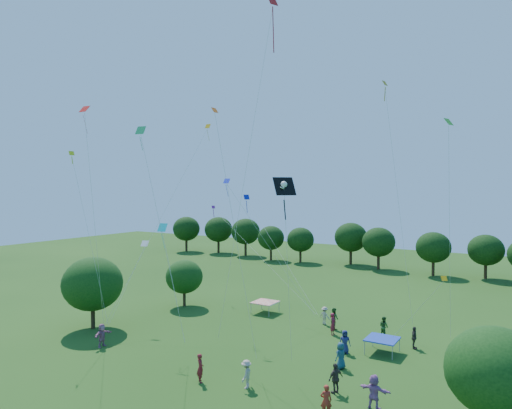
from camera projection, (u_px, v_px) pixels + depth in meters
The scene contains 35 objects.
near_tree_west at pixel (93, 284), 39.24m from camera, with size 5.12×5.12×6.18m.
near_tree_north at pixel (184, 277), 46.77m from camera, with size 3.80×3.80×4.75m.
near_tree_east at pixel (496, 372), 20.49m from camera, with size 4.45×4.45×5.84m.
treeline at pixel (393, 243), 67.33m from camera, with size 88.01×8.77×6.77m.
tent_red_stripe at pixel (265, 302), 44.25m from camera, with size 2.20×2.20×1.10m.
tent_blue at pixel (382, 339), 33.40m from camera, with size 2.20×2.20×1.10m.
crowd_person_0 at pixel (345, 342), 33.40m from camera, with size 0.84×0.45×1.70m, color navy.
crowd_person_1 at pixel (200, 368), 28.41m from camera, with size 0.67×0.43×1.78m, color maroon.
crowd_person_2 at pixel (334, 318), 39.22m from camera, with size 0.90×0.49×1.82m, color #2D622A.
crowd_person_3 at pixel (246, 374), 27.55m from camera, with size 1.12×0.50×1.71m, color #B09C8D.
crowd_person_4 at pixel (336, 378), 26.84m from camera, with size 1.05×0.48×1.79m, color #3C3330.
crowd_person_5 at pixel (374, 392), 24.99m from camera, with size 1.75×0.63×1.88m, color #A664AC.
crowd_person_6 at pixel (493, 340), 33.75m from camera, with size 0.83×0.45×1.68m, color navy.
crowd_person_7 at pixel (326, 400), 24.14m from camera, with size 0.63×0.41×1.70m, color maroon.
crowd_person_8 at pixel (384, 327), 37.14m from camera, with size 0.82×0.44×1.66m, color #285624.
crowd_person_9 at pixel (325, 315), 40.53m from camera, with size 1.03×0.46×1.57m, color #B9A294.
crowd_person_10 at pixel (414, 338), 34.34m from camera, with size 0.98×0.45×1.67m, color #3A322E.
crowd_person_11 at pixel (102, 335), 34.77m from camera, with size 1.66×0.59×1.78m, color #A76186.
crowd_person_12 at pixel (341, 356), 30.55m from camera, with size 0.87×0.47×1.77m, color navy.
crowd_person_13 at pixel (333, 324), 37.62m from camera, with size 0.67×0.43×1.80m, color maroon.
pirate_kite at pixel (284, 189), 26.47m from camera, with size 1.31×2.41×11.45m.
red_high_kite at pixel (262, 74), 31.58m from camera, with size 4.01×1.79×23.92m.
small_kite_0 at pixel (88, 152), 32.61m from camera, with size 2.13×3.19×16.60m.
small_kite_1 at pixel (431, 294), 29.95m from camera, with size 3.97×2.24×5.20m.
small_kite_2 at pixel (392, 144), 36.62m from camera, with size 2.63×0.55×19.51m.
small_kite_3 at pixel (148, 169), 30.36m from camera, with size 1.92×2.78×14.91m.
small_kite_4 at pixel (257, 216), 47.91m from camera, with size 11.94×7.17×10.12m.
small_kite_5 at pixel (239, 235), 47.98m from camera, with size 15.58×6.15×8.84m.
small_kite_6 at pixel (141, 252), 40.16m from camera, with size 1.51×5.43×6.12m.
small_kite_7 at pixel (164, 239), 34.81m from camera, with size 4.21×2.16×8.09m.
small_kite_8 at pixel (227, 185), 28.75m from camera, with size 2.51×1.44×15.88m.
small_kite_9 at pixel (186, 169), 42.91m from camera, with size 1.45×12.06×17.19m.
small_kite_10 at pixel (81, 199), 36.46m from camera, with size 3.19×1.14×13.80m.
small_kite_11 at pixel (449, 167), 31.09m from camera, with size 0.59×2.47×15.53m.
small_kite_12 at pixel (243, 208), 39.52m from camera, with size 7.33×3.17×11.66m.
Camera 1 is at (16.16, -12.32, 12.08)m, focal length 32.00 mm.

